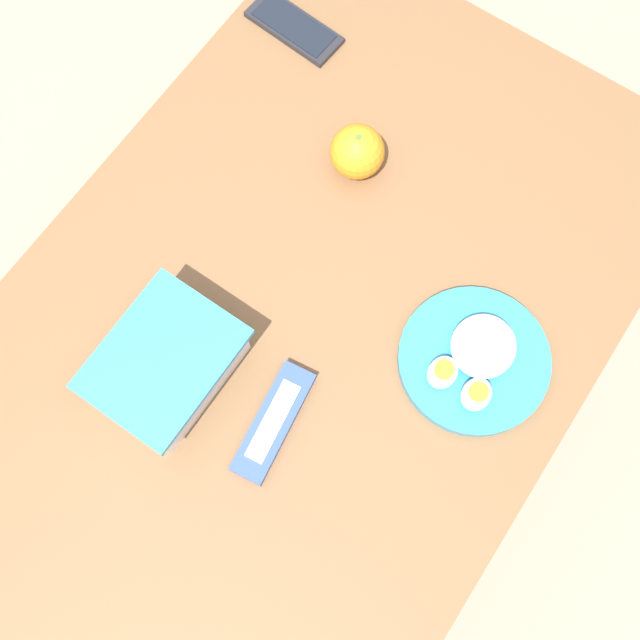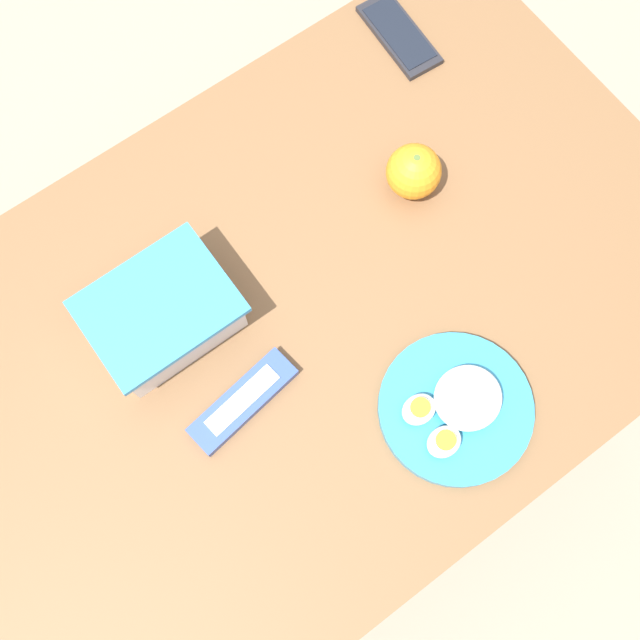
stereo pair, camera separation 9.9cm
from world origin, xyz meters
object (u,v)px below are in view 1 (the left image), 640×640
candy_bar (273,422)px  cell_phone (294,27)px  food_container (168,366)px  orange_fruit (357,152)px  rice_plate (475,359)px

candy_bar → cell_phone: bearing=32.6°
food_container → orange_fruit: size_ratio=2.41×
orange_fruit → cell_phone: 0.26m
food_container → rice_plate: (0.24, -0.32, -0.02)m
food_container → cell_phone: (0.54, 0.18, -0.03)m
food_container → orange_fruit: orange_fruit is taller
food_container → candy_bar: food_container is taller
food_container → candy_bar: size_ratio=1.16×
food_container → cell_phone: bearing=18.5°
food_container → orange_fruit: bearing=-4.3°
rice_plate → cell_phone: rice_plate is taller
rice_plate → cell_phone: 0.59m
rice_plate → food_container: bearing=126.5°
orange_fruit → candy_bar: size_ratio=0.48×
orange_fruit → candy_bar: 0.40m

